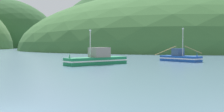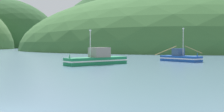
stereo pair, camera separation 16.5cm
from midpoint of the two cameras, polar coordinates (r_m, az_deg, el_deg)
The scene contains 4 objects.
hill_far_right at distance 160.56m, azimuth 10.27°, elevation 1.27°, with size 125.72×100.58×79.35m, color #2D562D.
hill_mid_left at distance 156.41m, azimuth 16.24°, elevation 1.18°, with size 184.75×147.80×60.80m, color #386633.
fishing_boat_green at distance 42.11m, azimuth -2.96°, elevation -0.62°, with size 9.03×8.83×5.23m.
fishing_boat_blue at distance 51.12m, azimuth 13.91°, elevation -0.31°, with size 9.75×9.65×5.95m.
Camera 2 is at (6.26, -11.12, 3.05)m, focal length 44.62 mm.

